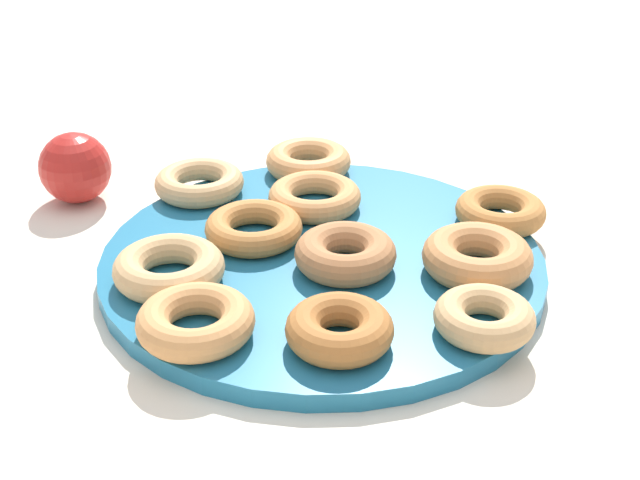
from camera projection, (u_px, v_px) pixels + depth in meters
The scene contains 14 objects.
ground_plane at pixel (322, 269), 0.75m from camera, with size 2.40×2.40×0.00m, color beige.
donut_plate at pixel (322, 261), 0.75m from camera, with size 0.39×0.39×0.02m, color #1E6B93.
donut_0 at pixel (340, 329), 0.62m from camera, with size 0.08×0.08×0.03m, color #AD6B33.
donut_1 at pixel (315, 197), 0.82m from camera, with size 0.09×0.09×0.02m, color tan.
donut_2 at pixel (199, 183), 0.85m from camera, with size 0.09×0.09×0.02m, color tan.
donut_3 at pixel (308, 161), 0.89m from camera, with size 0.09×0.09×0.03m, color tan.
donut_4 at pixel (169, 268), 0.70m from camera, with size 0.09×0.09×0.03m, color tan.
donut_5 at pixel (484, 318), 0.64m from camera, with size 0.08×0.08×0.02m, color tan.
donut_6 at pixel (477, 257), 0.71m from camera, with size 0.09×0.09×0.03m, color #C6844C.
donut_7 at pixel (500, 211), 0.79m from camera, with size 0.08×0.08×0.02m, color #BC7A3D.
donut_8 at pixel (345, 253), 0.72m from camera, with size 0.09×0.09×0.03m, color #B27547.
donut_9 at pixel (196, 321), 0.63m from camera, with size 0.09×0.09×0.03m, color tan.
donut_10 at pixel (254, 228), 0.76m from camera, with size 0.09×0.09×0.02m, color #BC7A3D.
apple at pixel (75, 168), 0.86m from camera, with size 0.07×0.07×0.07m, color red.
Camera 1 is at (-0.04, 0.65, 0.39)m, focal length 48.04 mm.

